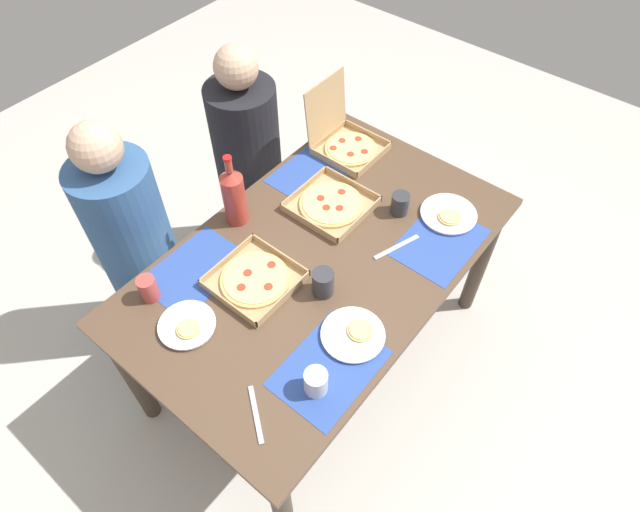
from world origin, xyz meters
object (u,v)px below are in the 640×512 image
(soda_bottle, at_px, (234,195))
(diner_left_seat, at_px, (139,252))
(plate_far_left, at_px, (187,326))
(cup_clear_left, at_px, (400,204))
(pizza_box_corner_left, at_px, (345,140))
(pizza_box_center, at_px, (331,204))
(cup_spare, at_px, (316,382))
(cup_clear_right, at_px, (148,289))
(pizza_box_corner_right, at_px, (255,279))
(plate_middle, at_px, (449,215))
(plate_near_right, at_px, (354,334))
(cup_red, at_px, (323,283))
(diner_right_seat, at_px, (250,170))

(soda_bottle, distance_m, diner_left_seat, 0.57)
(plate_far_left, relative_size, cup_clear_left, 2.20)
(pizza_box_corner_left, bearing_deg, pizza_box_center, -151.45)
(cup_spare, xyz_separation_m, cup_clear_right, (-0.10, 0.68, 0.00))
(plate_far_left, bearing_deg, diner_left_seat, 72.07)
(pizza_box_center, xyz_separation_m, pizza_box_corner_left, (0.33, 0.18, 0.04))
(pizza_box_corner_right, bearing_deg, pizza_box_center, 2.37)
(plate_middle, distance_m, soda_bottle, 0.86)
(pizza_box_corner_left, relative_size, cup_clear_left, 3.32)
(cup_clear_left, xyz_separation_m, cup_spare, (-0.81, -0.23, 0.00))
(plate_near_right, height_order, soda_bottle, soda_bottle)
(pizza_box_corner_left, xyz_separation_m, plate_near_right, (-0.76, -0.61, -0.04))
(plate_far_left, bearing_deg, pizza_box_corner_left, 7.86)
(pizza_box_corner_left, xyz_separation_m, pizza_box_corner_right, (-0.80, -0.20, -0.04))
(plate_near_right, distance_m, cup_red, 0.22)
(cup_clear_left, xyz_separation_m, diner_left_seat, (-0.73, 0.83, -0.25))
(pizza_box_corner_left, bearing_deg, plate_far_left, -172.14)
(pizza_box_corner_right, xyz_separation_m, cup_clear_left, (0.62, -0.21, 0.03))
(pizza_box_corner_right, relative_size, diner_right_seat, 0.24)
(pizza_box_center, relative_size, pizza_box_corner_left, 0.99)
(cup_clear_left, bearing_deg, pizza_box_center, 122.81)
(cup_red, relative_size, diner_right_seat, 0.09)
(pizza_box_center, distance_m, diner_right_seat, 0.65)
(pizza_box_corner_left, bearing_deg, cup_spare, -147.18)
(cup_clear_right, bearing_deg, pizza_box_center, -16.37)
(plate_far_left, bearing_deg, pizza_box_center, -2.03)
(cup_red, xyz_separation_m, diner_right_seat, (0.47, 0.84, -0.27))
(cup_red, bearing_deg, pizza_box_corner_right, 118.85)
(plate_middle, distance_m, cup_clear_left, 0.20)
(soda_bottle, bearing_deg, diner_right_seat, 40.90)
(cup_clear_left, bearing_deg, diner_right_seat, 92.57)
(soda_bottle, bearing_deg, pizza_box_corner_left, -6.62)
(pizza_box_center, distance_m, plate_near_right, 0.61)
(plate_middle, height_order, cup_clear_right, cup_clear_right)
(cup_clear_left, bearing_deg, cup_red, -179.07)
(cup_red, height_order, diner_left_seat, diner_left_seat)
(plate_far_left, xyz_separation_m, diner_right_seat, (0.87, 0.57, -0.23))
(plate_near_right, xyz_separation_m, diner_right_seat, (0.54, 1.04, -0.23))
(soda_bottle, distance_m, cup_clear_left, 0.66)
(plate_near_right, xyz_separation_m, diner_left_seat, (-0.15, 1.04, -0.22))
(pizza_box_corner_right, bearing_deg, cup_red, -61.15)
(cup_clear_left, relative_size, cup_red, 0.86)
(pizza_box_center, distance_m, pizza_box_corner_right, 0.47)
(pizza_box_corner_right, height_order, cup_clear_right, cup_clear_right)
(pizza_box_corner_right, bearing_deg, soda_bottle, 55.72)
(pizza_box_corner_left, distance_m, diner_right_seat, 0.54)
(pizza_box_center, relative_size, cup_spare, 3.26)
(plate_near_right, relative_size, soda_bottle, 0.68)
(cup_spare, height_order, cup_clear_right, cup_clear_right)
(soda_bottle, bearing_deg, cup_spare, -117.48)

